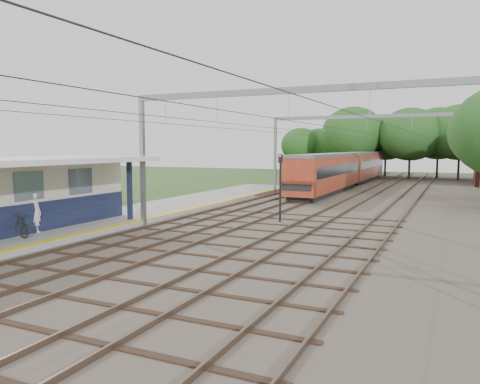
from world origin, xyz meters
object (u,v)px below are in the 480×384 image
Objects in this scene: person at (35,212)px; train at (346,168)px; signal_post at (280,182)px; bicycle at (15,224)px.

person is 35.33m from train.
signal_post reaches higher than train.
train is 8.72× the size of signal_post.
person is 12.61m from signal_post.
person is 0.48× the size of signal_post.
bicycle is 0.51× the size of signal_post.
signal_post is (1.85, -25.58, 0.34)m from train.
train is at bearing -5.38° from bicycle.
train is 25.65m from signal_post.
signal_post is (8.55, 10.33, 1.41)m from bicycle.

